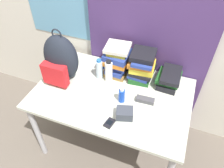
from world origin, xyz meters
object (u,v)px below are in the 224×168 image
(backpack, at_px, (61,59))
(book_stack_right, at_px, (169,78))
(sunscreen_bottle, at_px, (122,95))
(sunglasses_case, at_px, (145,100))
(book_stack_left, at_px, (118,59))
(book_stack_center, at_px, (142,66))
(sports_bottle, at_px, (109,72))
(cell_phone, at_px, (109,123))
(water_bottle, at_px, (99,69))
(camera_pouch, at_px, (125,113))

(backpack, bearing_deg, book_stack_right, 15.88)
(sunscreen_bottle, relative_size, sunglasses_case, 0.93)
(book_stack_left, xyz_separation_m, book_stack_center, (0.23, -0.00, -0.00))
(sports_bottle, bearing_deg, book_stack_center, 29.60)
(book_stack_left, relative_size, sports_bottle, 1.31)
(backpack, distance_m, book_stack_right, 0.96)
(backpack, bearing_deg, book_stack_left, 31.19)
(book_stack_center, distance_m, cell_phone, 0.61)
(backpack, xyz_separation_m, cell_phone, (0.58, -0.34, -0.20))
(water_bottle, relative_size, cell_phone, 2.01)
(camera_pouch, bearing_deg, water_bottle, 135.50)
(sports_bottle, bearing_deg, sunglasses_case, -19.54)
(book_stack_center, xyz_separation_m, sports_bottle, (-0.26, -0.15, -0.03))
(water_bottle, xyz_separation_m, camera_pouch, (0.36, -0.36, -0.06))
(book_stack_center, relative_size, water_bottle, 1.36)
(sunscreen_bottle, distance_m, sunglasses_case, 0.20)
(book_stack_center, relative_size, sunscreen_bottle, 1.92)
(sunscreen_bottle, height_order, cell_phone, sunscreen_bottle)
(sports_bottle, distance_m, cell_phone, 0.49)
(backpack, bearing_deg, sunglasses_case, -1.55)
(sports_bottle, relative_size, camera_pouch, 1.48)
(water_bottle, height_order, camera_pouch, water_bottle)
(water_bottle, xyz_separation_m, sunscreen_bottle, (0.29, -0.21, -0.03))
(book_stack_left, bearing_deg, backpack, -148.81)
(water_bottle, xyz_separation_m, cell_phone, (0.28, -0.46, -0.09))
(book_stack_left, relative_size, book_stack_right, 1.08)
(book_stack_left, xyz_separation_m, sunscreen_bottle, (0.16, -0.34, -0.08))
(water_bottle, distance_m, camera_pouch, 0.51)
(sports_bottle, distance_m, camera_pouch, 0.44)
(book_stack_left, height_order, sunscreen_bottle, book_stack_left)
(water_bottle, bearing_deg, book_stack_right, 12.53)
(book_stack_right, xyz_separation_m, cell_phone, (-0.33, -0.60, -0.06))
(sunscreen_bottle, bearing_deg, book_stack_left, 115.16)
(book_stack_right, distance_m, sports_bottle, 0.53)
(sunglasses_case, relative_size, camera_pouch, 1.01)
(book_stack_left, bearing_deg, camera_pouch, -64.24)
(book_stack_right, height_order, camera_pouch, book_stack_right)
(book_stack_right, height_order, sports_bottle, sports_bottle)
(book_stack_right, relative_size, sunglasses_case, 1.77)
(sunscreen_bottle, height_order, sunglasses_case, sunscreen_bottle)
(sunglasses_case, bearing_deg, camera_pouch, -117.21)
(sunglasses_case, bearing_deg, sunscreen_bottle, -161.14)
(backpack, distance_m, water_bottle, 0.35)
(backpack, relative_size, sunglasses_case, 3.23)
(book_stack_left, distance_m, book_stack_right, 0.49)
(cell_phone, bearing_deg, water_bottle, 121.26)
(book_stack_center, bearing_deg, cell_phone, -97.39)
(water_bottle, bearing_deg, book_stack_left, 47.30)
(book_stack_left, bearing_deg, water_bottle, -132.70)
(sunscreen_bottle, distance_m, cell_phone, 0.26)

